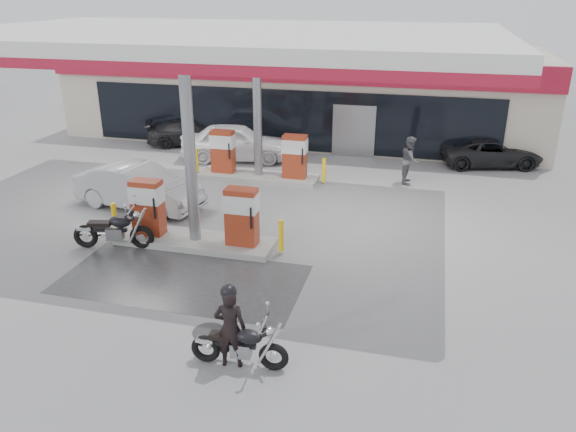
# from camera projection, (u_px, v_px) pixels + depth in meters

# --- Properties ---
(ground) EXTENTS (90.00, 90.00, 0.00)m
(ground) POSITION_uv_depth(u_px,v_px,m) (164.00, 277.00, 14.08)
(ground) COLOR gray
(ground) RESTS_ON ground
(wet_patch) EXTENTS (6.00, 3.00, 0.00)m
(wet_patch) POSITION_uv_depth(u_px,v_px,m) (183.00, 279.00, 13.97)
(wet_patch) COLOR #4C4C4F
(wet_patch) RESTS_ON ground
(drain_cover) EXTENTS (0.70, 0.70, 0.01)m
(drain_cover) POSITION_uv_depth(u_px,v_px,m) (209.00, 332.00, 11.83)
(drain_cover) COLOR #38383A
(drain_cover) RESTS_ON ground
(store_building) EXTENTS (22.00, 8.22, 4.00)m
(store_building) POSITION_uv_depth(u_px,v_px,m) (306.00, 91.00, 27.60)
(store_building) COLOR beige
(store_building) RESTS_ON ground
(canopy) EXTENTS (16.00, 10.02, 5.51)m
(canopy) POSITION_uv_depth(u_px,v_px,m) (225.00, 41.00, 16.57)
(canopy) COLOR silver
(canopy) RESTS_ON ground
(pump_island_near) EXTENTS (5.14, 1.30, 1.78)m
(pump_island_near) POSITION_uv_depth(u_px,v_px,m) (194.00, 221.00, 15.61)
(pump_island_near) COLOR #9E9E99
(pump_island_near) RESTS_ON ground
(pump_island_far) EXTENTS (5.14, 1.30, 1.78)m
(pump_island_far) POSITION_uv_depth(u_px,v_px,m) (258.00, 161.00, 20.98)
(pump_island_far) COLOR #9E9E99
(pump_island_far) RESTS_ON ground
(main_motorcycle) EXTENTS (1.93, 0.74, 0.99)m
(main_motorcycle) POSITION_uv_depth(u_px,v_px,m) (241.00, 346.00, 10.62)
(main_motorcycle) COLOR black
(main_motorcycle) RESTS_ON ground
(biker_main) EXTENTS (0.66, 0.49, 1.64)m
(biker_main) POSITION_uv_depth(u_px,v_px,m) (230.00, 328.00, 10.50)
(biker_main) COLOR black
(biker_main) RESTS_ON ground
(parked_motorcycle) EXTENTS (2.23, 0.88, 1.16)m
(parked_motorcycle) POSITION_uv_depth(u_px,v_px,m) (115.00, 231.00, 15.45)
(parked_motorcycle) COLOR black
(parked_motorcycle) RESTS_ON ground
(sedan_white) EXTENTS (4.74, 2.61, 1.53)m
(sedan_white) POSITION_uv_depth(u_px,v_px,m) (236.00, 142.00, 23.32)
(sedan_white) COLOR white
(sedan_white) RESTS_ON ground
(attendant) EXTENTS (0.66, 0.85, 1.74)m
(attendant) POSITION_uv_depth(u_px,v_px,m) (410.00, 160.00, 20.54)
(attendant) COLOR #505055
(attendant) RESTS_ON ground
(hatchback_silver) EXTENTS (4.51, 2.21, 1.42)m
(hatchback_silver) POSITION_uv_depth(u_px,v_px,m) (139.00, 187.00, 18.25)
(hatchback_silver) COLOR #AAADB2
(hatchback_silver) RESTS_ON ground
(parked_car_left) EXTENTS (4.27, 2.98, 1.15)m
(parked_car_left) POSITION_uv_depth(u_px,v_px,m) (191.00, 132.00, 25.66)
(parked_car_left) COLOR black
(parked_car_left) RESTS_ON ground
(parked_car_right) EXTENTS (4.32, 2.76, 1.11)m
(parked_car_right) POSITION_uv_depth(u_px,v_px,m) (491.00, 152.00, 22.64)
(parked_car_right) COLOR black
(parked_car_right) RESTS_ON ground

